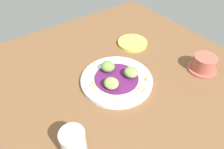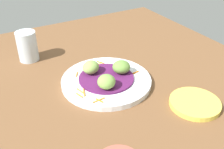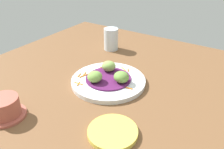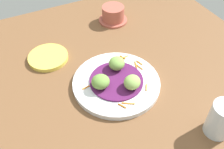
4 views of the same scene
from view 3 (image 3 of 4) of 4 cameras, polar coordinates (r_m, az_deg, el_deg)
The scene contains 10 objects.
table_surface at distance 87.93cm, azimuth -1.42°, elevation -2.12°, with size 110.00×110.00×2.00cm, color brown.
main_plate at distance 85.69cm, azimuth -0.91°, elevation -1.59°, with size 27.52×27.52×1.68cm, color silver.
cabbage_bed at distance 85.12cm, azimuth -0.91°, elevation -0.95°, with size 16.86×16.86×0.55cm, color #51194C.
carrot_garnish at distance 87.08cm, azimuth -3.35°, elevation -0.30°, with size 22.18×20.89×0.40cm.
guac_scoop_left at distance 81.91cm, azimuth -4.29°, elevation -0.53°, with size 5.42×5.15×3.98cm, color #759E47.
guac_scoop_center at distance 81.63cm, azimuth 2.33°, elevation -0.61°, with size 5.57×5.38×3.91cm, color olive.
guac_scoop_right at distance 88.78cm, azimuth -0.82°, elevation 2.10°, with size 4.91×5.42×3.98cm, color #84A851.
side_plate_small at distance 64.51cm, azimuth 0.17°, elevation -14.11°, with size 13.83×13.83×1.43cm, color #E0CC4C.
terracotta_bowl at distance 75.66cm, azimuth -25.09°, elevation -7.56°, with size 11.65×11.65×6.55cm.
water_glass at distance 112.27cm, azimuth -0.25°, elevation 8.78°, with size 6.87×6.87×10.48cm, color silver.
Camera 3 is at (42.58, -61.36, 47.41)cm, focal length 36.85 mm.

